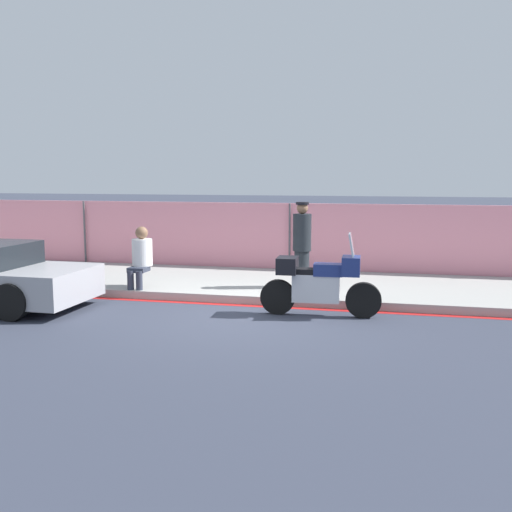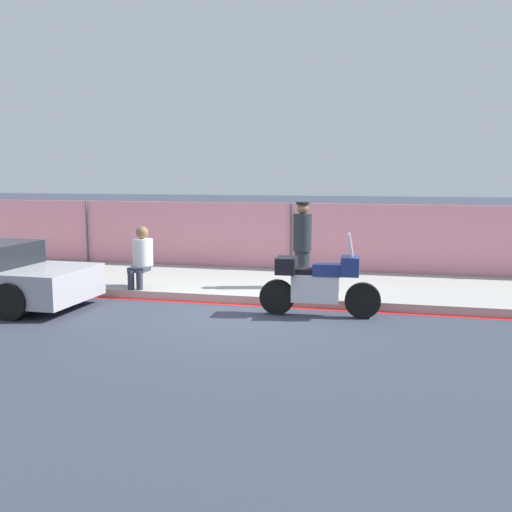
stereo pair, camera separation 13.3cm
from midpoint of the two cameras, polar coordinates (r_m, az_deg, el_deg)
name	(u,v)px [view 2 (the right image)]	position (r m, az deg, el deg)	size (l,w,h in m)	color
ground_plane	(246,317)	(10.93, -0.65, -5.81)	(120.00, 120.00, 0.00)	#333847
sidewalk	(277,285)	(13.56, 2.25, -2.77)	(42.34, 3.56, 0.17)	#9E9E99
curb_paint_stripe	(257,306)	(11.78, 0.44, -4.79)	(42.34, 0.18, 0.01)	red
storefront_fence	(292,239)	(15.25, 3.66, 1.58)	(40.22, 0.17, 1.84)	pink
motorcycle	(318,282)	(10.94, 6.30, -2.52)	(2.21, 0.55, 1.53)	black
officer_standing	(302,244)	(12.74, 4.73, 1.16)	(0.39, 0.39, 1.82)	#1E2328
person_seated_on_curb	(142,254)	(13.00, -10.56, 0.18)	(0.43, 0.69, 1.30)	#2D3342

